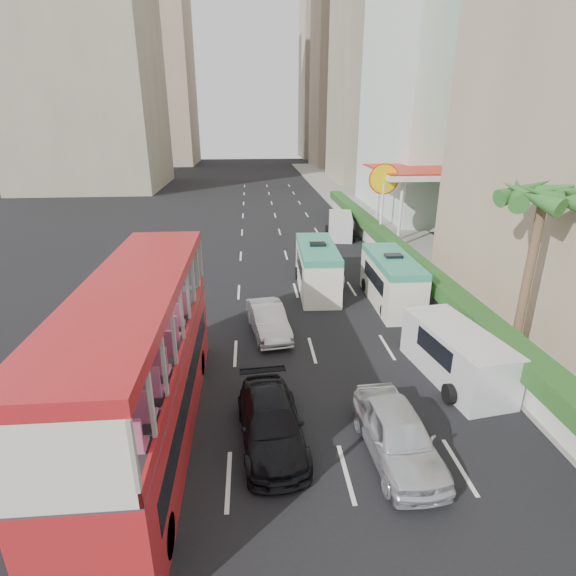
{
  "coord_description": "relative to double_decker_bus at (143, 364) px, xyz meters",
  "views": [
    {
      "loc": [
        -2.79,
        -11.5,
        9.09
      ],
      "look_at": [
        -1.5,
        4.0,
        3.2
      ],
      "focal_mm": 28.0,
      "sensor_mm": 36.0,
      "label": 1
    }
  ],
  "objects": [
    {
      "name": "ground_plane",
      "position": [
        6.0,
        0.0,
        -2.53
      ],
      "size": [
        200.0,
        200.0,
        0.0
      ],
      "primitive_type": "plane",
      "color": "black",
      "rests_on": "ground"
    },
    {
      "name": "double_decker_bus",
      "position": [
        0.0,
        0.0,
        0.0
      ],
      "size": [
        2.5,
        11.0,
        5.06
      ],
      "primitive_type": "cube",
      "color": "red",
      "rests_on": "ground"
    },
    {
      "name": "car_silver_lane_a",
      "position": [
        3.83,
        6.74,
        -2.53
      ],
      "size": [
        2.02,
        4.2,
        1.33
      ],
      "primitive_type": "imported",
      "rotation": [
        0.0,
        0.0,
        0.16
      ],
      "color": "silver",
      "rests_on": "ground"
    },
    {
      "name": "car_silver_lane_b",
      "position": [
        7.17,
        -1.4,
        -2.53
      ],
      "size": [
        1.99,
        4.43,
        1.48
      ],
      "primitive_type": "imported",
      "rotation": [
        0.0,
        0.0,
        0.06
      ],
      "color": "silver",
      "rests_on": "ground"
    },
    {
      "name": "car_black",
      "position": [
        3.62,
        -0.5,
        -2.53
      ],
      "size": [
        2.19,
        4.61,
        1.3
      ],
      "primitive_type": "imported",
      "rotation": [
        0.0,
        0.0,
        0.09
      ],
      "color": "black",
      "rests_on": "ground"
    },
    {
      "name": "van_asset",
      "position": [
        7.16,
        13.53,
        -2.53
      ],
      "size": [
        2.47,
        5.0,
        1.36
      ],
      "primitive_type": "imported",
      "rotation": [
        0.0,
        0.0,
        0.04
      ],
      "color": "silver",
      "rests_on": "ground"
    },
    {
      "name": "minibus_near",
      "position": [
        6.78,
        11.99,
        -1.23
      ],
      "size": [
        2.14,
        5.92,
        2.6
      ],
      "primitive_type": "cube",
      "rotation": [
        0.0,
        0.0,
        -0.03
      ],
      "color": "silver",
      "rests_on": "ground"
    },
    {
      "name": "minibus_far",
      "position": [
        10.32,
        9.73,
        -1.27
      ],
      "size": [
        1.97,
        5.71,
        2.52
      ],
      "primitive_type": "cube",
      "rotation": [
        0.0,
        0.0,
        -0.01
      ],
      "color": "silver",
      "rests_on": "ground"
    },
    {
      "name": "panel_van_near",
      "position": [
        10.59,
        2.48,
        -1.57
      ],
      "size": [
        2.64,
        5.05,
        1.92
      ],
      "primitive_type": "cube",
      "rotation": [
        0.0,
        0.0,
        0.15
      ],
      "color": "silver",
      "rests_on": "ground"
    },
    {
      "name": "panel_van_far",
      "position": [
        10.41,
        23.94,
        -1.62
      ],
      "size": [
        2.57,
        4.79,
        1.82
      ],
      "primitive_type": "cube",
      "rotation": [
        0.0,
        0.0,
        -0.17
      ],
      "color": "silver",
      "rests_on": "ground"
    },
    {
      "name": "sidewalk",
      "position": [
        15.0,
        25.0,
        -2.44
      ],
      "size": [
        6.0,
        120.0,
        0.18
      ],
      "primitive_type": "cube",
      "color": "#99968C",
      "rests_on": "ground"
    },
    {
      "name": "kerb_wall",
      "position": [
        12.2,
        14.0,
        -1.85
      ],
      "size": [
        0.3,
        44.0,
        1.0
      ],
      "primitive_type": "cube",
      "color": "silver",
      "rests_on": "sidewalk"
    },
    {
      "name": "hedge",
      "position": [
        12.2,
        14.0,
        -1.0
      ],
      "size": [
        1.1,
        44.0,
        0.7
      ],
      "primitive_type": "cube",
      "color": "#2D6626",
      "rests_on": "kerb_wall"
    },
    {
      "name": "palm_tree",
      "position": [
        13.8,
        4.0,
        0.85
      ],
      "size": [
        0.36,
        0.36,
        6.4
      ],
      "primitive_type": "cylinder",
      "color": "brown",
      "rests_on": "sidewalk"
    },
    {
      "name": "shell_station",
      "position": [
        16.0,
        23.0,
        0.22
      ],
      "size": [
        6.5,
        8.0,
        5.5
      ],
      "primitive_type": "cube",
      "color": "silver",
      "rests_on": "ground"
    },
    {
      "name": "tower_far_a",
      "position": [
        23.0,
        82.0,
        19.47
      ],
      "size": [
        14.0,
        14.0,
        44.0
      ],
      "primitive_type": "cube",
      "color": "tan",
      "rests_on": "ground"
    },
    {
      "name": "tower_far_b",
      "position": [
        23.0,
        104.0,
        17.47
      ],
      "size": [
        14.0,
        14.0,
        40.0
      ],
      "primitive_type": "cube",
      "color": "tan",
      "rests_on": "ground"
    },
    {
      "name": "tower_left_b",
      "position": [
        -16.0,
        90.0,
        20.47
      ],
      "size": [
        16.0,
        16.0,
        46.0
      ],
      "primitive_type": "cube",
      "color": "tan",
      "rests_on": "ground"
    }
  ]
}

